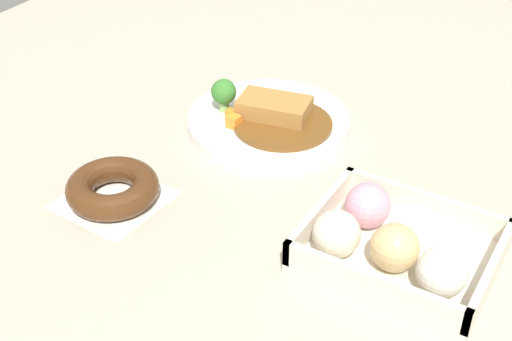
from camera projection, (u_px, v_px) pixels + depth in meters
The scene contains 4 objects.
ground_plane at pixel (353, 176), 0.91m from camera, with size 1.60×1.60×0.00m, color #B2A893.
curry_plate at pixel (268, 119), 1.00m from camera, with size 0.23×0.23×0.07m.
donut_box at pixel (392, 245), 0.76m from camera, with size 0.20×0.16×0.06m.
chocolate_ring_donut at pixel (113, 189), 0.86m from camera, with size 0.12×0.12×0.03m.
Camera 1 is at (0.27, -0.70, 0.52)m, focal length 50.02 mm.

